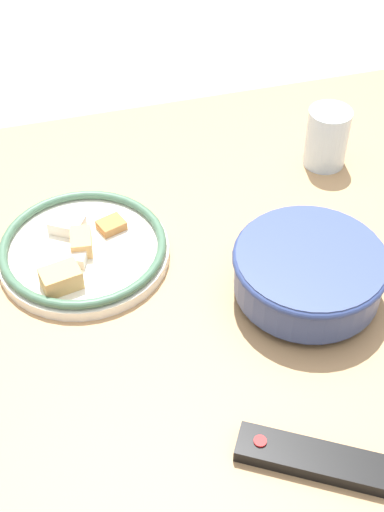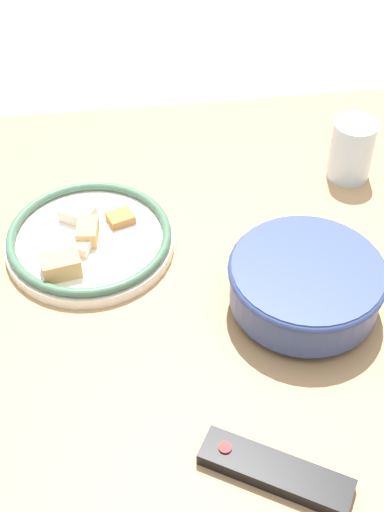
{
  "view_description": "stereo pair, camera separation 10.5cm",
  "coord_description": "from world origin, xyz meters",
  "px_view_note": "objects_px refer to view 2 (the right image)",
  "views": [
    {
      "loc": [
        0.22,
        0.7,
        1.53
      ],
      "look_at": [
        0.02,
        -0.02,
        0.79
      ],
      "focal_mm": 50.0,
      "sensor_mm": 36.0,
      "label": 1
    },
    {
      "loc": [
        0.12,
        0.72,
        1.53
      ],
      "look_at": [
        0.02,
        -0.02,
        0.79
      ],
      "focal_mm": 50.0,
      "sensor_mm": 36.0,
      "label": 2
    }
  ],
  "objects_px": {
    "drinking_glass": "(351,150)",
    "tv_remote": "(275,472)",
    "noodle_bowl": "(306,283)",
    "food_plate": "(89,239)"
  },
  "relations": [
    {
      "from": "noodle_bowl",
      "to": "food_plate",
      "type": "xyz_separation_m",
      "value": [
        0.3,
        -0.16,
        -0.03
      ]
    },
    {
      "from": "noodle_bowl",
      "to": "food_plate",
      "type": "relative_size",
      "value": 0.84
    },
    {
      "from": "food_plate",
      "to": "noodle_bowl",
      "type": "bearing_deg",
      "value": 151.37
    },
    {
      "from": "food_plate",
      "to": "tv_remote",
      "type": "relative_size",
      "value": 1.46
    },
    {
      "from": "noodle_bowl",
      "to": "food_plate",
      "type": "height_order",
      "value": "noodle_bowl"
    },
    {
      "from": "food_plate",
      "to": "drinking_glass",
      "type": "height_order",
      "value": "drinking_glass"
    },
    {
      "from": "tv_remote",
      "to": "drinking_glass",
      "type": "height_order",
      "value": "drinking_glass"
    },
    {
      "from": "tv_remote",
      "to": "drinking_glass",
      "type": "relative_size",
      "value": 1.69
    },
    {
      "from": "drinking_glass",
      "to": "tv_remote",
      "type": "bearing_deg",
      "value": 65.49
    },
    {
      "from": "noodle_bowl",
      "to": "drinking_glass",
      "type": "height_order",
      "value": "drinking_glass"
    }
  ]
}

